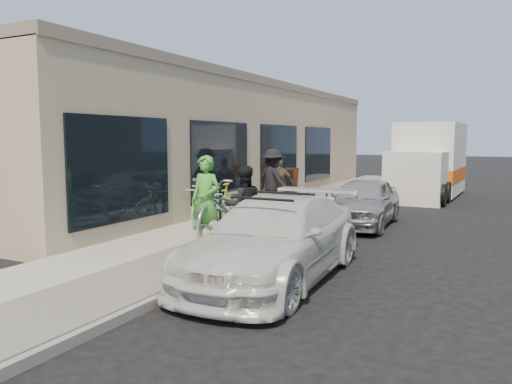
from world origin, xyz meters
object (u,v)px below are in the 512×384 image
(woman_rider, at_px, (206,201))
(cruiser_bike_c, at_px, (220,202))
(man_standing, at_px, (244,206))
(bystander_a, at_px, (273,180))
(bike_rack, at_px, (210,199))
(sedan_silver, at_px, (363,202))
(cruiser_bike_b, at_px, (214,204))
(bystander_b, at_px, (279,183))
(cruiser_bike_a, at_px, (197,205))
(tandem_bike, at_px, (227,207))
(sandwich_board, at_px, (287,183))
(moving_truck, at_px, (428,164))
(sedan_white, at_px, (275,238))

(woman_rider, height_order, cruiser_bike_c, woman_rider)
(man_standing, distance_m, bystander_a, 4.72)
(bike_rack, height_order, sedan_silver, sedan_silver)
(cruiser_bike_b, relative_size, cruiser_bike_c, 1.22)
(man_standing, bearing_deg, bystander_a, -113.72)
(bystander_b, bearing_deg, cruiser_bike_a, -112.83)
(woman_rider, bearing_deg, tandem_bike, 92.79)
(sandwich_board, bearing_deg, moving_truck, 36.60)
(tandem_bike, relative_size, bystander_b, 1.68)
(man_standing, bearing_deg, woman_rider, -15.72)
(bike_rack, relative_size, sedan_white, 0.22)
(sedan_white, relative_size, cruiser_bike_c, 2.96)
(tandem_bike, relative_size, woman_rider, 1.41)
(sedan_white, relative_size, man_standing, 2.92)
(moving_truck, relative_size, tandem_bike, 2.33)
(bike_rack, relative_size, cruiser_bike_a, 0.62)
(woman_rider, bearing_deg, bystander_b, 104.50)
(moving_truck, height_order, bystander_a, moving_truck)
(sandwich_board, relative_size, woman_rider, 0.59)
(sedan_white, distance_m, tandem_bike, 2.67)
(cruiser_bike_a, bearing_deg, cruiser_bike_b, 28.65)
(sedan_silver, bearing_deg, bystander_a, 169.78)
(bike_rack, xyz_separation_m, man_standing, (1.94, -1.88, 0.18))
(sedan_white, bearing_deg, moving_truck, 86.08)
(moving_truck, height_order, bystander_b, moving_truck)
(sedan_silver, height_order, cruiser_bike_a, sedan_silver)
(cruiser_bike_a, bearing_deg, cruiser_bike_c, 59.97)
(sedan_silver, distance_m, bystander_a, 2.80)
(sandwich_board, relative_size, sedan_silver, 0.29)
(bystander_b, bearing_deg, sandwich_board, 91.59)
(woman_rider, distance_m, bystander_a, 4.87)
(cruiser_bike_b, bearing_deg, bystander_b, 81.00)
(moving_truck, relative_size, man_standing, 3.71)
(tandem_bike, distance_m, bystander_a, 4.11)
(sedan_white, bearing_deg, cruiser_bike_c, 129.08)
(tandem_bike, relative_size, cruiser_bike_b, 1.32)
(sedan_white, bearing_deg, cruiser_bike_b, 132.27)
(bike_rack, relative_size, man_standing, 0.63)
(tandem_bike, height_order, man_standing, man_standing)
(sedan_white, xyz_separation_m, bystander_b, (-2.93, 6.69, 0.23))
(cruiser_bike_c, bearing_deg, cruiser_bike_a, -89.19)
(bike_rack, height_order, cruiser_bike_c, bike_rack)
(cruiser_bike_c, bearing_deg, woman_rider, -57.86)
(sandwich_board, distance_m, sedan_silver, 5.18)
(bystander_b, bearing_deg, tandem_bike, -94.39)
(moving_truck, xyz_separation_m, man_standing, (-1.82, -11.60, -0.32))
(tandem_bike, xyz_separation_m, bystander_b, (-0.99, 4.86, 0.09))
(cruiser_bike_a, bearing_deg, bystander_b, 58.80)
(tandem_bike, distance_m, cruiser_bike_b, 1.86)
(woman_rider, xyz_separation_m, man_standing, (0.66, 0.32, -0.10))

